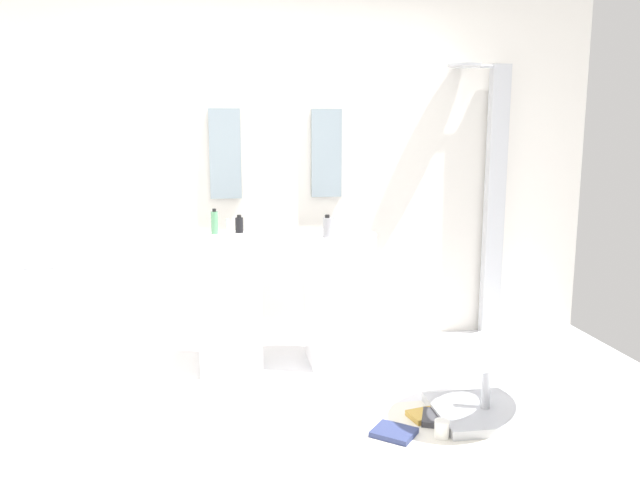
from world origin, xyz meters
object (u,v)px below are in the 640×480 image
magazine_charcoal (442,419)px  soap_bottle_grey (327,227)px  pedestal_sink_right (338,291)px  soap_bottle_green (215,222)px  towel_rack (14,322)px  shower_column (493,196)px  coffee_mug (442,429)px  pedestal_sink_left (230,296)px  lounge_chair (487,358)px  magazine_ochre (432,414)px  soap_bottle_black (239,225)px  magazine_navy (394,432)px

magazine_charcoal → soap_bottle_grey: soap_bottle_grey is taller
pedestal_sink_right → soap_bottle_green: soap_bottle_green is taller
pedestal_sink_right → towel_rack: size_ratio=1.04×
shower_column → coffee_mug: bearing=-120.8°
pedestal_sink_left → lounge_chair: (1.37, -0.99, -0.15)m
towel_rack → coffee_mug: 2.23m
pedestal_sink_left → soap_bottle_grey: 0.79m
shower_column → pedestal_sink_right: bearing=-161.7°
magazine_ochre → soap_bottle_black: soap_bottle_black is taller
coffee_mug → soap_bottle_green: (-1.13, 1.32, 0.91)m
coffee_mug → pedestal_sink_right: bearing=105.0°
pedestal_sink_right → lounge_chair: size_ratio=0.93×
towel_rack → soap_bottle_green: (0.99, 0.98, 0.34)m
lounge_chair → soap_bottle_grey: bearing=130.4°
soap_bottle_black → pedestal_sink_left: bearing=-116.5°
magazine_ochre → soap_bottle_green: 1.85m
lounge_chair → magazine_charcoal: (-0.26, -0.02, -0.32)m
pedestal_sink_right → soap_bottle_grey: size_ratio=6.74×
pedestal_sink_left → soap_bottle_green: 0.50m
towel_rack → pedestal_sink_right: bearing=25.2°
pedestal_sink_left → lounge_chair: 1.70m
pedestal_sink_right → magazine_ochre: 1.12m
magazine_charcoal → soap_bottle_black: 1.81m
pedestal_sink_left → coffee_mug: 1.64m
lounge_chair → magazine_navy: 0.66m
lounge_chair → soap_bottle_grey: soap_bottle_grey is taller
soap_bottle_black → soap_bottle_green: bearing=-171.0°
shower_column → towel_rack: bearing=-157.6°
towel_rack → soap_bottle_green: bearing=44.6°
magazine_charcoal → coffee_mug: (-0.06, -0.17, 0.03)m
pedestal_sink_left → soap_bottle_grey: size_ratio=6.74×
shower_column → soap_bottle_green: bearing=-172.1°
pedestal_sink_left → magazine_navy: (0.81, -1.12, -0.47)m
soap_bottle_green → shower_column: bearing=7.9°
towel_rack → pedestal_sink_left: bearing=38.2°
magazine_charcoal → magazine_ochre: 0.07m
pedestal_sink_left → soap_bottle_green: bearing=123.0°
coffee_mug → soap_bottle_grey: soap_bottle_grey is taller
shower_column → towel_rack: (-3.08, -1.27, -0.45)m
pedestal_sink_left → shower_column: 2.13m
magazine_ochre → soap_bottle_grey: soap_bottle_grey is taller
soap_bottle_grey → magazine_charcoal: bearing=-61.7°
magazine_ochre → soap_bottle_green: soap_bottle_green is taller
pedestal_sink_left → towel_rack: size_ratio=1.04×
pedestal_sink_right → coffee_mug: size_ratio=10.63×
magazine_charcoal → soap_bottle_black: soap_bottle_black is taller
magazine_navy → pedestal_sink_left: bearing=165.1°
towel_rack → soap_bottle_black: bearing=41.0°
magazine_navy → pedestal_sink_right: bearing=133.5°
magazine_navy → soap_bottle_grey: size_ratio=1.42×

